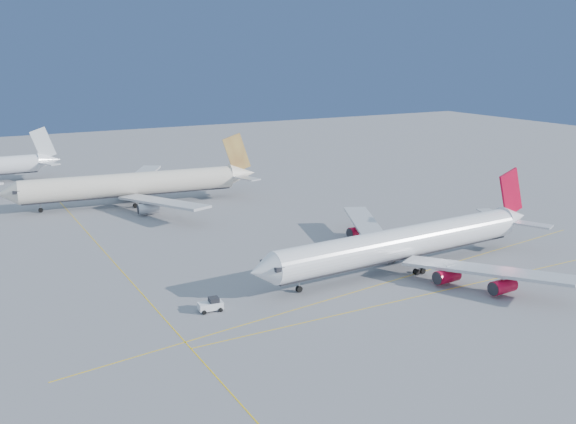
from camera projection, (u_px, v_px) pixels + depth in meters
The scene contains 5 objects.
ground at pixel (364, 274), 121.91m from camera, with size 500.00×500.00×0.00m, color slate.
taxiway_lines at pixel (280, 277), 120.41m from camera, with size 118.86×140.00×0.02m.
airliner_virgin at pixel (407, 242), 124.23m from camera, with size 69.11×62.02×17.05m.
airliner_etihad at pixel (136, 184), 176.22m from camera, with size 70.01×64.31×18.27m.
pushback_tug at pixel (211, 305), 104.38m from camera, with size 4.11×2.72×2.22m.
Camera 1 is at (-68.29, -94.06, 41.21)m, focal length 40.00 mm.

